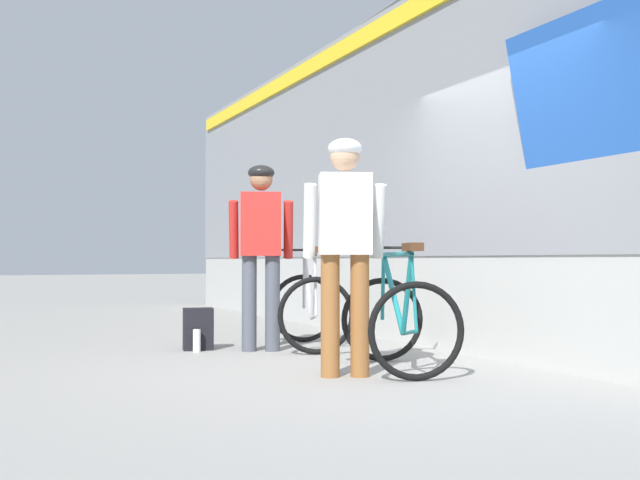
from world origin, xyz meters
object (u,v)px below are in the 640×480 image
object	(u,v)px
bicycle_far_silver	(310,307)
cyclist_near_in_white	(345,234)
backpack_on_platform	(198,329)
water_bottle_near_the_bikes	(358,345)
water_bottle_by_the_backpack	(197,341)
train_car	(598,148)
bicycle_near_teal	(398,319)
cyclist_far_in_red	(261,240)

from	to	relation	value
bicycle_far_silver	cyclist_near_in_white	bearing A→B (deg)	-106.35
backpack_on_platform	water_bottle_near_the_bikes	xyz separation A→B (m)	(1.15, -1.10, -0.09)
water_bottle_near_the_bikes	water_bottle_by_the_backpack	bearing A→B (deg)	141.66
train_car	cyclist_near_in_white	size ratio (longest dim) A/B	9.46
train_car	water_bottle_by_the_backpack	xyz separation A→B (m)	(-3.64, 1.41, -1.86)
bicycle_near_teal	bicycle_far_silver	bearing A→B (deg)	90.29
train_car	cyclist_near_in_white	bearing A→B (deg)	-171.02
train_car	cyclist_far_in_red	distance (m)	3.43
train_car	bicycle_near_teal	distance (m)	3.02
train_car	water_bottle_near_the_bikes	size ratio (longest dim) A/B	79.32
water_bottle_by_the_backpack	water_bottle_near_the_bikes	bearing A→B (deg)	-38.34
backpack_on_platform	water_bottle_by_the_backpack	world-z (taller)	backpack_on_platform
bicycle_near_teal	cyclist_far_in_red	bearing A→B (deg)	108.09
water_bottle_near_the_bikes	backpack_on_platform	bearing A→B (deg)	136.26
cyclist_far_in_red	bicycle_near_teal	world-z (taller)	cyclist_far_in_red
cyclist_near_in_white	cyclist_far_in_red	bearing A→B (deg)	90.49
cyclist_far_in_red	backpack_on_platform	world-z (taller)	cyclist_far_in_red
backpack_on_platform	water_bottle_by_the_backpack	bearing A→B (deg)	-99.73
backpack_on_platform	water_bottle_by_the_backpack	xyz separation A→B (m)	(-0.05, -0.15, -0.09)
train_car	cyclist_near_in_white	distance (m)	3.23
bicycle_far_silver	water_bottle_near_the_bikes	world-z (taller)	bicycle_far_silver
water_bottle_near_the_bikes	bicycle_far_silver	bearing A→B (deg)	98.80
train_car	bicycle_far_silver	world-z (taller)	train_car
bicycle_near_teal	water_bottle_by_the_backpack	size ratio (longest dim) A/B	5.81
train_car	backpack_on_platform	bearing A→B (deg)	156.46
cyclist_near_in_white	bicycle_far_silver	size ratio (longest dim) A/B	1.43
bicycle_far_silver	water_bottle_by_the_backpack	size ratio (longest dim) A/B	5.85
bicycle_far_silver	water_bottle_near_the_bikes	xyz separation A→B (m)	(0.12, -0.77, -0.30)
cyclist_near_in_white	water_bottle_by_the_backpack	size ratio (longest dim) A/B	8.34
bicycle_near_teal	backpack_on_platform	distance (m)	2.22
water_bottle_by_the_backpack	cyclist_far_in_red	bearing A→B (deg)	-19.30
bicycle_near_teal	backpack_on_platform	size ratio (longest dim) A/B	3.07
cyclist_near_in_white	bicycle_near_teal	xyz separation A→B (m)	(0.51, 0.09, -0.65)
cyclist_near_in_white	cyclist_far_in_red	size ratio (longest dim) A/B	1.00
train_car	water_bottle_near_the_bikes	bearing A→B (deg)	169.24
water_bottle_by_the_backpack	bicycle_far_silver	bearing A→B (deg)	-9.40
train_car	bicycle_near_teal	bearing A→B (deg)	-171.15
bicycle_far_silver	backpack_on_platform	xyz separation A→B (m)	(-1.03, 0.33, -0.20)
cyclist_near_in_white	backpack_on_platform	world-z (taller)	cyclist_near_in_white
cyclist_far_in_red	backpack_on_platform	bearing A→B (deg)	145.91
cyclist_near_in_white	water_bottle_by_the_backpack	bearing A→B (deg)	106.98
cyclist_near_in_white	water_bottle_near_the_bikes	distance (m)	1.48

